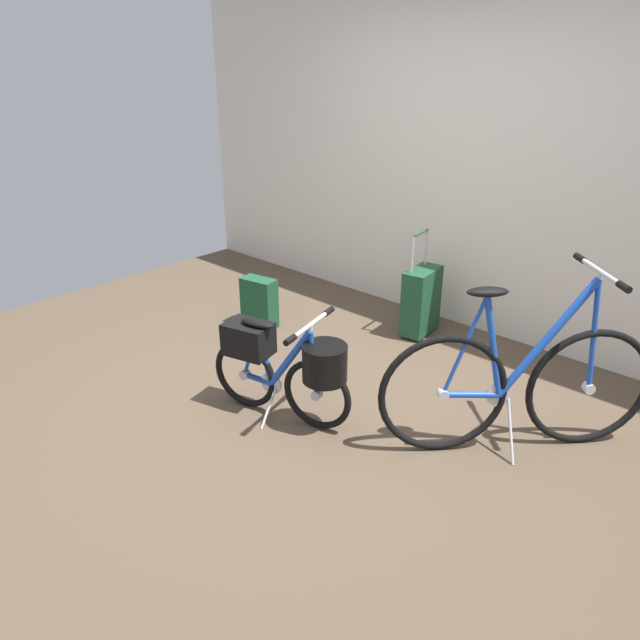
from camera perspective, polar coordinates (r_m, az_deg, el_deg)
ground_plane at (r=3.81m, az=-2.78°, el=-8.94°), size 6.02×6.02×0.00m
back_wall at (r=4.84m, az=14.54°, el=15.63°), size 6.02×0.10×2.85m
folding_bike_foreground at (r=3.60m, az=-3.26°, el=-4.12°), size 0.94×0.52×0.69m
display_bike_left at (r=3.50m, az=18.10°, el=-5.84°), size 1.07×1.17×1.07m
rolling_suitcase at (r=4.81m, az=9.50°, el=1.83°), size 0.23×0.38×0.83m
backpack_on_floor at (r=4.94m, az=-5.70°, el=1.63°), size 0.31×0.21×0.41m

